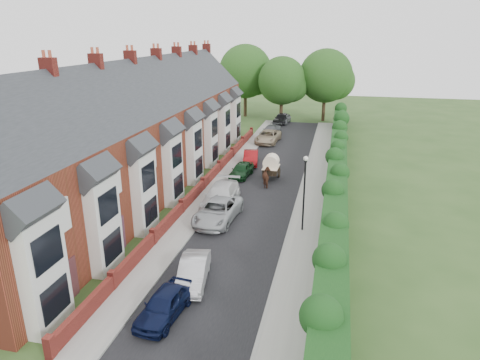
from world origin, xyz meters
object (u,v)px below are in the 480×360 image
at_px(car_white, 221,196).
at_px(car_red, 251,157).
at_px(car_black, 282,118).
at_px(horse, 267,178).
at_px(car_grey, 271,131).
at_px(car_silver_b, 218,211).
at_px(car_navy, 165,304).
at_px(car_silver_a, 193,271).
at_px(lamppost, 305,184).
at_px(car_beige, 268,137).
at_px(horse_cart, 271,165).
at_px(car_green, 242,170).

relative_size(car_white, car_red, 1.40).
distance_m(car_black, horse, 26.62).
bearing_deg(car_grey, car_silver_b, -78.13).
height_order(car_white, car_black, car_white).
xyz_separation_m(car_navy, car_silver_a, (0.36, 2.99, -0.01)).
bearing_deg(car_navy, lamppost, 68.46).
bearing_deg(car_navy, horse, 90.64).
bearing_deg(car_beige, horse, -76.97).
xyz_separation_m(car_red, car_beige, (0.24, 8.95, 0.07)).
bearing_deg(horse, horse_cart, -108.84).
height_order(lamppost, car_white, lamppost).
distance_m(car_silver_b, car_grey, 26.38).
distance_m(horse, horse_cart, 2.03).
bearing_deg(lamppost, horse, 114.61).
bearing_deg(car_red, car_beige, 78.72).
height_order(car_beige, horse_cart, horse_cart).
height_order(car_red, horse, horse).
xyz_separation_m(car_navy, car_silver_b, (-0.52, 10.77, 0.08)).
bearing_deg(lamppost, car_beige, 104.89).
bearing_deg(horse_cart, car_navy, -94.63).
distance_m(lamppost, horse_cart, 10.90).
distance_m(car_silver_b, horse, 8.00).
relative_size(car_red, car_grey, 0.90).
bearing_deg(car_silver_a, car_silver_b, 86.76).
bearing_deg(car_green, car_white, -84.89).
bearing_deg(car_silver_b, horse_cart, 80.90).
relative_size(lamppost, car_beige, 1.00).
relative_size(car_navy, car_white, 0.69).
height_order(car_silver_a, car_beige, car_beige).
bearing_deg(car_red, car_black, 79.46).
relative_size(horse, horse_cart, 0.58).
xyz_separation_m(car_navy, car_grey, (-1.04, 37.14, -0.02)).
xyz_separation_m(car_white, car_red, (0.00, 11.17, -0.15)).
bearing_deg(car_black, car_green, -83.19).
xyz_separation_m(car_navy, horse, (1.66, 18.48, 0.11)).
height_order(car_navy, horse, horse).
bearing_deg(car_grey, horse, -71.05).
relative_size(car_navy, car_silver_a, 0.98).
relative_size(car_green, horse_cart, 1.22).
bearing_deg(car_white, car_beige, 87.69).
distance_m(lamppost, car_black, 35.23).
bearing_deg(car_navy, car_grey, 97.37).
xyz_separation_m(car_white, car_green, (0.00, 7.05, -0.16)).
height_order(car_white, horse_cart, horse_cart).
bearing_deg(car_red, car_navy, -97.29).
distance_m(car_white, car_grey, 23.73).
relative_size(car_silver_a, car_beige, 0.76).
height_order(car_silver_b, car_white, car_white).
bearing_deg(car_navy, car_green, 98.67).
distance_m(car_navy, car_grey, 37.16).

